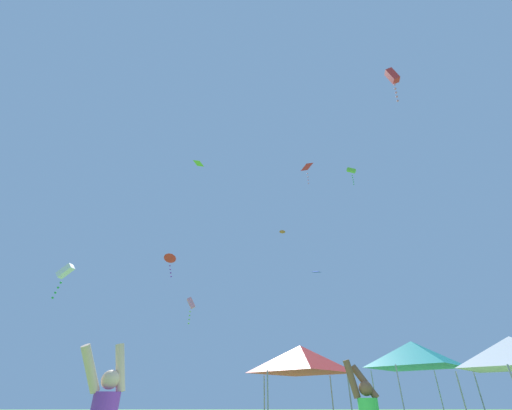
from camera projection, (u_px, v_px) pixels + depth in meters
The scene contains 11 objects.
canopy_tent_teal at pixel (414, 354), 15.42m from camera, with size 3.56×3.56×3.81m.
canopy_tent_red at pixel (301, 359), 12.57m from camera, with size 3.02×3.02×3.23m.
kite_red_box at pixel (392, 77), 26.97m from camera, with size 1.04×0.90×3.26m.
kite_white_box at pixel (65, 272), 29.62m from camera, with size 1.57×1.01×3.29m.
kite_orange_delta at pixel (282, 231), 35.08m from camera, with size 0.63×0.39×0.58m.
kite_blue_diamond at pixel (316, 271), 31.40m from camera, with size 0.95×1.25×0.42m.
kite_lime_box at pixel (351, 171), 38.39m from camera, with size 1.12×0.77×2.24m.
kite_red_delta at pixel (170, 258), 27.00m from camera, with size 1.08×1.02×1.96m.
kite_lime_diamond at pixel (199, 163), 41.22m from camera, with size 1.33×1.16×0.53m.
kite_pink_box at pixel (191, 304), 18.92m from camera, with size 0.57×0.42×1.45m.
kite_red_diamond at pixel (307, 168), 41.94m from camera, with size 1.50×1.29×2.83m.
Camera 1 is at (-0.44, -4.54, 1.41)m, focal length 23.06 mm.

